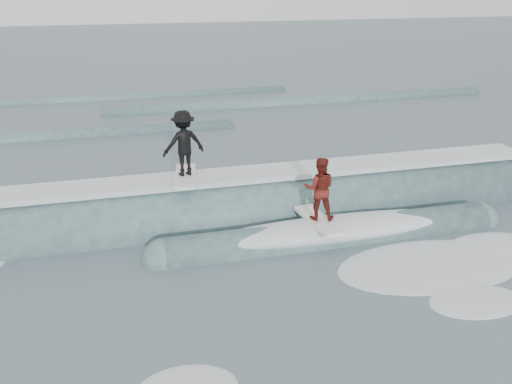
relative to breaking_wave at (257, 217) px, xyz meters
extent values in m
plane|color=#3A4955|center=(-0.22, -3.16, -0.04)|extent=(160.00, 160.00, 0.00)
cylinder|color=#335357|center=(-0.22, 0.27, -0.04)|extent=(19.42, 2.40, 2.40)
cylinder|color=#335357|center=(1.58, -1.93, -0.04)|extent=(9.00, 1.12, 1.12)
sphere|color=#335357|center=(-2.92, -1.93, -0.04)|extent=(1.12, 1.12, 1.12)
sphere|color=#335357|center=(6.08, -1.93, -0.04)|extent=(1.12, 1.12, 1.12)
cube|color=silver|center=(-0.22, 0.27, 1.23)|extent=(18.00, 1.30, 0.14)
ellipsoid|color=silver|center=(1.58, -1.93, 0.26)|extent=(7.60, 1.30, 0.60)
cube|color=silver|center=(-1.99, 0.27, 1.35)|extent=(0.92, 2.07, 0.10)
imported|color=black|center=(-1.99, 0.27, 2.30)|extent=(1.27, 0.89, 1.80)
cube|color=white|center=(1.14, -1.93, 0.58)|extent=(0.69, 2.03, 0.10)
imported|color=#591710|center=(1.14, -1.93, 1.46)|extent=(0.98, 0.87, 1.66)
ellipsoid|color=silver|center=(5.49, -3.33, -0.04)|extent=(2.73, 1.86, 0.10)
ellipsoid|color=silver|center=(3.29, -3.94, -0.04)|extent=(4.10, 2.80, 0.10)
ellipsoid|color=silver|center=(3.34, -5.67, -0.04)|extent=(2.58, 1.76, 0.10)
cylinder|color=#335357|center=(6.97, 14.84, -0.04)|extent=(22.00, 0.80, 0.80)
cylinder|color=#335357|center=(-3.96, 18.84, -0.04)|extent=(22.00, 0.60, 0.60)
camera|label=1|loc=(-4.14, -14.67, 6.52)|focal=40.00mm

